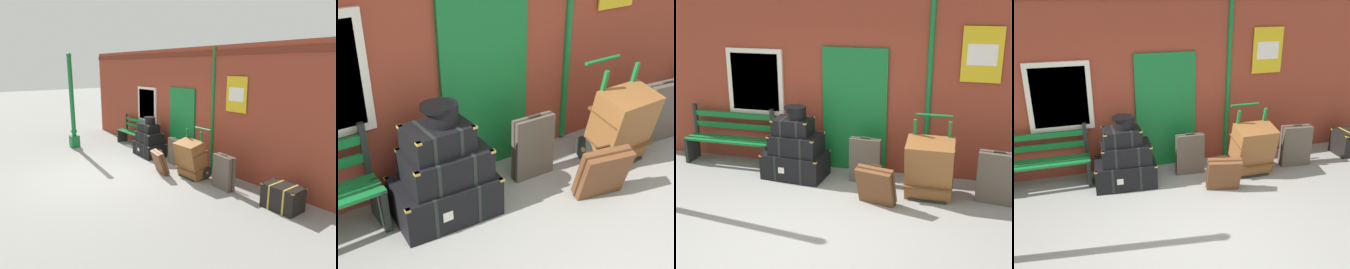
% 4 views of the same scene
% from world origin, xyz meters
% --- Properties ---
extents(brick_facade, '(10.40, 0.35, 3.20)m').
position_xyz_m(brick_facade, '(-0.01, 2.60, 1.60)').
color(brick_facade, brown).
rests_on(brick_facade, ground).
extents(steamer_trunk_base, '(1.05, 0.72, 0.43)m').
position_xyz_m(steamer_trunk_base, '(-0.70, 1.85, 0.21)').
color(steamer_trunk_base, black).
rests_on(steamer_trunk_base, ground).
extents(steamer_trunk_middle, '(0.84, 0.60, 0.33)m').
position_xyz_m(steamer_trunk_middle, '(-0.68, 1.84, 0.58)').
color(steamer_trunk_middle, black).
rests_on(steamer_trunk_middle, steamer_trunk_base).
extents(steamer_trunk_top, '(0.61, 0.45, 0.27)m').
position_xyz_m(steamer_trunk_top, '(-0.73, 1.86, 0.87)').
color(steamer_trunk_top, black).
rests_on(steamer_trunk_top, steamer_trunk_middle).
extents(round_hatbox, '(0.36, 0.32, 0.20)m').
position_xyz_m(round_hatbox, '(-0.67, 1.87, 1.12)').
color(round_hatbox, black).
rests_on(round_hatbox, steamer_trunk_top).
extents(porters_trolley, '(0.71, 0.57, 1.20)m').
position_xyz_m(porters_trolley, '(1.51, 1.75, 0.27)').
color(porters_trolley, black).
rests_on(porters_trolley, ground).
extents(large_brown_trunk, '(0.70, 0.62, 0.95)m').
position_xyz_m(large_brown_trunk, '(1.51, 1.58, 0.48)').
color(large_brown_trunk, brown).
rests_on(large_brown_trunk, ground).
extents(suitcase_beige, '(0.52, 0.15, 0.78)m').
position_xyz_m(suitcase_beige, '(0.46, 1.92, 0.37)').
color(suitcase_beige, '#51473D').
rests_on(suitcase_beige, ground).
extents(suitcase_charcoal, '(0.57, 0.27, 0.80)m').
position_xyz_m(suitcase_charcoal, '(2.46, 1.70, 0.38)').
color(suitcase_charcoal, '#51473D').
rests_on(suitcase_charcoal, ground).
extents(suitcase_caramel, '(0.60, 0.44, 0.61)m').
position_xyz_m(suitcase_caramel, '(0.79, 1.16, 0.30)').
color(suitcase_caramel, brown).
rests_on(suitcase_caramel, ground).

